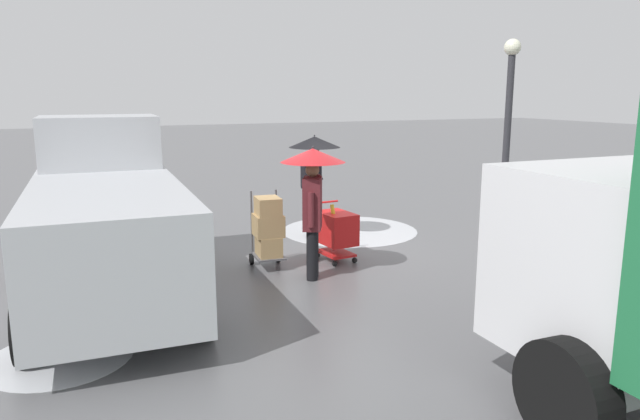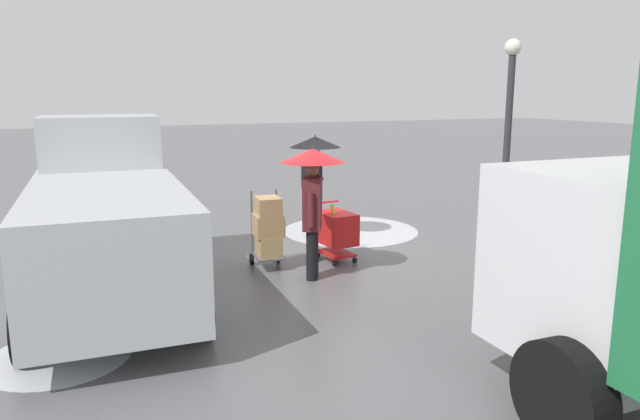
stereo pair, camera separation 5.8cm
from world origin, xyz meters
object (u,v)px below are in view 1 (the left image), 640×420
Objects in this scene: shopping_cart_vendor at (336,230)px; pedestrian_pink_side at (314,163)px; pedestrian_black_side at (313,182)px; street_lamp at (507,128)px; cargo_van_parked_right at (107,220)px; hand_dolly_boxes at (268,228)px.

pedestrian_pink_side reaches higher than shopping_cart_vendor.
shopping_cart_vendor is 0.49× the size of pedestrian_black_side.
pedestrian_black_side is 3.55m from street_lamp.
pedestrian_black_side is at bearing -8.20° from street_lamp.
cargo_van_parked_right is 5.18× the size of shopping_cart_vendor.
pedestrian_pink_side is at bearing -113.26° from pedestrian_black_side.
pedestrian_pink_side reaches higher than hand_dolly_boxes.
pedestrian_pink_side is (-0.29, -1.70, 1.00)m from shopping_cart_vendor.
shopping_cart_vendor is (-3.85, -0.49, -0.61)m from cargo_van_parked_right.
street_lamp is (-2.68, 1.22, 1.80)m from shopping_cart_vendor.
pedestrian_black_side is at bearing 123.44° from hand_dolly_boxes.
shopping_cart_vendor is 0.27× the size of street_lamp.
cargo_van_parked_right is 1.40× the size of street_lamp.
street_lamp is at bearing 129.20° from pedestrian_pink_side.
cargo_van_parked_right reaches higher than pedestrian_pink_side.
cargo_van_parked_right is at bearing -6.42° from street_lamp.
pedestrian_pink_side is at bearing -152.21° from cargo_van_parked_right.
cargo_van_parked_right reaches higher than pedestrian_black_side.
pedestrian_black_side is 0.56× the size of street_lamp.
street_lamp reaches higher than pedestrian_black_side.
hand_dolly_boxes is 2.43m from pedestrian_pink_side.
cargo_van_parked_right reaches higher than hand_dolly_boxes.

